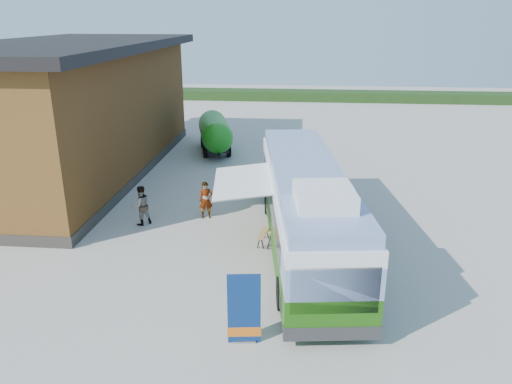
# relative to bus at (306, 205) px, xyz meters

# --- Properties ---
(ground) EXTENTS (100.00, 100.00, 0.00)m
(ground) POSITION_rel_bus_xyz_m (-2.79, -0.83, -1.91)
(ground) COLOR #BCB7AD
(ground) RESTS_ON ground
(barn) EXTENTS (9.60, 21.20, 7.50)m
(barn) POSITION_rel_bus_xyz_m (-13.29, 9.17, 1.68)
(barn) COLOR brown
(barn) RESTS_ON ground
(hedge) EXTENTS (40.00, 3.00, 1.00)m
(hedge) POSITION_rel_bus_xyz_m (5.21, 37.17, -1.41)
(hedge) COLOR #264419
(hedge) RESTS_ON ground
(bus) EXTENTS (4.35, 13.22, 3.99)m
(bus) POSITION_rel_bus_xyz_m (0.00, 0.00, 0.00)
(bus) COLOR #2A6B11
(bus) RESTS_ON ground
(awning) EXTENTS (3.07, 4.42, 0.52)m
(awning) POSITION_rel_bus_xyz_m (-2.19, 0.49, 1.01)
(awning) COLOR white
(awning) RESTS_ON ground
(banner) EXTENTS (0.95, 0.26, 2.20)m
(banner) POSITION_rel_bus_xyz_m (-1.68, -6.20, -1.01)
(banner) COLOR navy
(banner) RESTS_ON ground
(picnic_table) EXTENTS (1.50, 1.37, 0.77)m
(picnic_table) POSITION_rel_bus_xyz_m (-1.13, 0.32, -1.33)
(picnic_table) COLOR tan
(picnic_table) RESTS_ON ground
(person_a) EXTENTS (0.72, 0.58, 1.73)m
(person_a) POSITION_rel_bus_xyz_m (-4.51, 2.88, -1.04)
(person_a) COLOR #999999
(person_a) RESTS_ON ground
(person_b) EXTENTS (1.11, 1.09, 1.80)m
(person_b) POSITION_rel_bus_xyz_m (-7.22, 1.85, -1.01)
(person_b) COLOR #999999
(person_b) RESTS_ON ground
(slurry_tanker) EXTENTS (3.07, 6.53, 2.47)m
(slurry_tanker) POSITION_rel_bus_xyz_m (-6.10, 14.51, -0.48)
(slurry_tanker) COLOR #1A8418
(slurry_tanker) RESTS_ON ground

